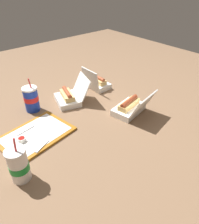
# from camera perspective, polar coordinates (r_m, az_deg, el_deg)

# --- Properties ---
(ground_plane) EXTENTS (3.20, 3.20, 0.00)m
(ground_plane) POSITION_cam_1_polar(r_m,az_deg,el_deg) (1.30, -2.49, -1.97)
(ground_plane) COLOR brown
(food_tray) EXTENTS (0.41, 0.32, 0.01)m
(food_tray) POSITION_cam_1_polar(r_m,az_deg,el_deg) (1.23, -16.35, -5.76)
(food_tray) COLOR #A56619
(food_tray) RESTS_ON ground_plane
(ketchup_cup) EXTENTS (0.04, 0.04, 0.02)m
(ketchup_cup) POSITION_cam_1_polar(r_m,az_deg,el_deg) (1.19, -19.65, -6.83)
(ketchup_cup) COLOR white
(ketchup_cup) RESTS_ON food_tray
(napkin_stack) EXTENTS (0.13, 0.13, 0.00)m
(napkin_stack) POSITION_cam_1_polar(r_m,az_deg,el_deg) (1.16, -16.48, -7.87)
(napkin_stack) COLOR white
(napkin_stack) RESTS_ON food_tray
(plastic_fork) EXTENTS (0.11, 0.03, 0.00)m
(plastic_fork) POSITION_cam_1_polar(r_m,az_deg,el_deg) (1.26, -18.76, -4.53)
(plastic_fork) COLOR white
(plastic_fork) RESTS_ON food_tray
(clamshell_hotdog_center) EXTENTS (0.24, 0.23, 0.16)m
(clamshell_hotdog_center) POSITION_cam_1_polar(r_m,az_deg,el_deg) (1.35, 8.06, 1.25)
(clamshell_hotdog_center) COLOR white
(clamshell_hotdog_center) RESTS_ON ground_plane
(clamshell_hotdog_left) EXTENTS (0.15, 0.17, 0.16)m
(clamshell_hotdog_left) POSITION_cam_1_polar(r_m,az_deg,el_deg) (1.63, -0.62, 7.63)
(clamshell_hotdog_left) COLOR white
(clamshell_hotdog_left) RESTS_ON ground_plane
(clamshell_hotdog_front) EXTENTS (0.25, 0.24, 0.17)m
(clamshell_hotdog_front) POSITION_cam_1_polar(r_m,az_deg,el_deg) (1.46, -7.90, 3.94)
(clamshell_hotdog_front) COLOR white
(clamshell_hotdog_front) RESTS_ON ground_plane
(soda_cup_corner) EXTENTS (0.09, 0.09, 0.22)m
(soda_cup_corner) POSITION_cam_1_polar(r_m,az_deg,el_deg) (0.98, -20.36, -12.85)
(soda_cup_corner) COLOR white
(soda_cup_corner) RESTS_ON ground_plane
(soda_cup_front) EXTENTS (0.09, 0.09, 0.22)m
(soda_cup_front) POSITION_cam_1_polar(r_m,az_deg,el_deg) (1.41, -17.40, 3.30)
(soda_cup_front) COLOR #1938B7
(soda_cup_front) RESTS_ON ground_plane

